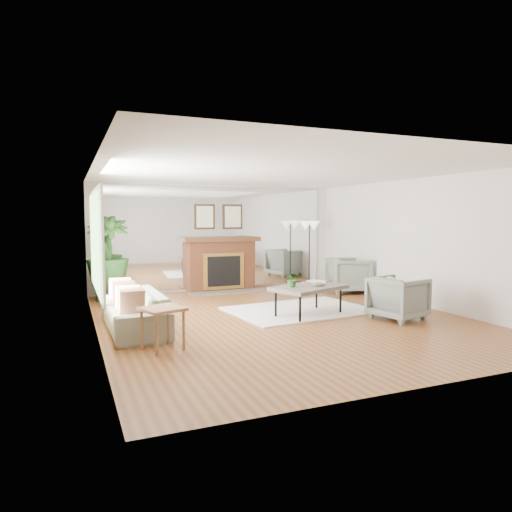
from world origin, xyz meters
name	(u,v)px	position (x,y,z in m)	size (l,w,h in m)	color
ground	(280,318)	(0.00, 0.00, 0.00)	(7.00, 7.00, 0.00)	brown
wall_left	(96,250)	(-2.99, 0.00, 1.25)	(0.02, 7.00, 2.50)	silver
wall_right	(418,242)	(2.99, 0.00, 1.25)	(0.02, 7.00, 2.50)	silver
wall_back	(218,238)	(0.00, 3.49, 1.25)	(6.00, 0.02, 2.50)	silver
mirror_panel	(218,238)	(0.00, 3.47, 1.25)	(5.40, 0.04, 2.40)	silver
window_panel	(96,242)	(-2.96, 0.40, 1.35)	(0.04, 2.40, 1.50)	#B2E09E
fireplace	(221,263)	(0.00, 3.26, 0.66)	(1.85, 0.83, 2.05)	brown
area_rug	(300,310)	(0.60, 0.41, 0.01)	(2.52, 1.80, 0.03)	silver
coffee_table	(309,288)	(0.54, -0.04, 0.49)	(1.51, 1.19, 0.53)	#675A51
sofa	(134,311)	(-2.45, 0.10, 0.29)	(2.02, 0.79, 0.59)	gray
armchair_back	(348,275)	(2.60, 1.80, 0.40)	(0.86, 0.89, 0.81)	gray
armchair_front	(398,298)	(1.80, -0.87, 0.37)	(0.78, 0.81, 0.73)	gray
side_table	(162,314)	(-2.25, -1.14, 0.47)	(0.62, 0.62, 0.56)	olive
potted_ficus	(108,255)	(-2.60, 2.89, 0.95)	(0.86, 0.86, 1.77)	black
floor_lamp	(309,231)	(2.20, 2.93, 1.40)	(0.53, 0.30, 1.64)	black
tabletop_plant	(292,279)	(0.21, -0.03, 0.67)	(0.25, 0.22, 0.28)	#366424
fruit_bowl	(318,284)	(0.69, -0.08, 0.56)	(0.26, 0.26, 0.07)	olive
book	(314,282)	(0.82, 0.29, 0.54)	(0.24, 0.32, 0.02)	olive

